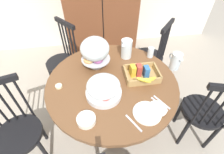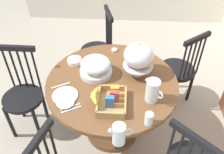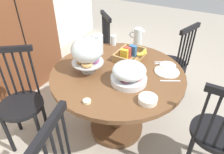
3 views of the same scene
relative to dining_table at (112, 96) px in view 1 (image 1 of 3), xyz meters
The scene contains 19 objects.
ground_plane 0.55m from the dining_table, 153.88° to the left, with size 10.00×10.00×0.00m, color #A89E8E.
dining_table is the anchor object (origin of this frame).
windsor_chair_near_window 0.90m from the dining_table, 126.79° to the left, with size 0.47×0.47×0.97m.
windsor_chair_by_cabinet 0.90m from the dining_table, 165.40° to the right, with size 0.42×0.42×0.97m.
windsor_chair_far_side 0.90m from the dining_table, 18.57° to the right, with size 0.42×0.42×0.97m.
windsor_chair_host_seat 0.90m from the dining_table, 46.40° to the left, with size 0.47×0.47×0.97m.
pastry_stand_with_dome 0.49m from the dining_table, 118.62° to the left, with size 0.28×0.28×0.34m.
fruit_platter_covered 0.35m from the dining_table, 120.85° to the right, with size 0.30×0.30×0.18m.
orange_juice_pitcher 0.50m from the dining_table, 59.22° to the left, with size 0.16×0.15×0.20m.
milk_pitcher 0.71m from the dining_table, ahead, with size 0.10×0.18×0.17m.
cereal_basket 0.38m from the dining_table, ahead, with size 0.32×0.30×0.12m.
china_plate_large 0.49m from the dining_table, 61.13° to the right, with size 0.22×0.22×0.01m, color white.
china_plate_small 0.53m from the dining_table, 50.57° to the right, with size 0.15×0.15×0.01m, color white.
cereal_bowl 0.52m from the dining_table, 122.65° to the right, with size 0.14×0.14×0.04m, color white.
drinking_glass 0.61m from the dining_table, 33.63° to the left, with size 0.06×0.06×0.11m, color silver.
butter_dish 0.53m from the dining_table, behind, with size 0.06×0.06×0.02m, color beige.
table_knife 0.51m from the dining_table, 43.52° to the right, with size 0.17×0.01×0.01m, color silver.
dinner_fork 0.52m from the dining_table, 40.06° to the right, with size 0.17×0.01×0.01m, color silver.
soup_spoon 0.51m from the dining_table, 78.74° to the right, with size 0.17×0.01×0.01m, color silver.
Camera 1 is at (-0.03, -1.11, 1.81)m, focal length 26.30 mm.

